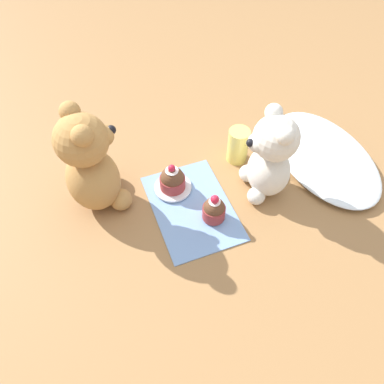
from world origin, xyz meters
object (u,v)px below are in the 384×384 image
Objects in this scene: teddy_bear_tan at (91,165)px; cupcake_near_cream_bear at (214,209)px; cupcake_near_tan_bear at (172,179)px; juice_glass at (238,145)px; saucer_plate at (173,187)px; teddy_bear_cream at (270,157)px.

teddy_bear_tan is 3.50× the size of cupcake_near_cream_bear.
cupcake_near_cream_bear is 0.12m from cupcake_near_tan_bear.
juice_glass is (-0.04, 0.18, 0.01)m from cupcake_near_tan_bear.
juice_glass reaches higher than cupcake_near_cream_bear.
juice_glass is (-0.14, 0.12, 0.01)m from cupcake_near_cream_bear.
cupcake_near_tan_bear reaches higher than saucer_plate.
cupcake_near_cream_bear is 0.79× the size of juice_glass.
juice_glass is at bearing -95.96° from teddy_bear_tan.
teddy_bear_cream is 0.16m from cupcake_near_cream_bear.
juice_glass is at bearing 139.77° from cupcake_near_cream_bear.
teddy_bear_tan is 0.34m from juice_glass.
saucer_plate is 0.03m from cupcake_near_tan_bear.
cupcake_near_cream_bear is at bearing -65.34° from teddy_bear_cream.
cupcake_near_cream_bear is 0.82× the size of saucer_plate.
cupcake_near_cream_bear is 1.00× the size of cupcake_near_tan_bear.
teddy_bear_tan reaches higher than teddy_bear_cream.
teddy_bear_cream is at bearing 70.39° from cupcake_near_tan_bear.
teddy_bear_cream reaches higher than cupcake_near_tan_bear.
cupcake_near_cream_bear is 0.19m from juice_glass.
teddy_bear_tan is at bearing -95.92° from teddy_bear_cream.
teddy_bear_cream reaches higher than juice_glass.
juice_glass reaches higher than cupcake_near_tan_bear.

